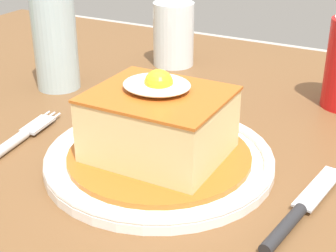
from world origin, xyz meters
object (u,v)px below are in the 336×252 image
(beer_bottle_clear, at_px, (53,22))
(drinking_glass, at_px, (173,39))
(main_plate, at_px, (159,158))
(fork, at_px, (17,139))
(knife, at_px, (295,216))

(beer_bottle_clear, height_order, drinking_glass, beer_bottle_clear)
(main_plate, xyz_separation_m, beer_bottle_clear, (-0.25, 0.14, 0.09))
(main_plate, distance_m, fork, 0.18)
(knife, height_order, beer_bottle_clear, beer_bottle_clear)
(beer_bottle_clear, relative_size, drinking_glass, 2.53)
(knife, bearing_deg, fork, -179.25)
(main_plate, height_order, fork, main_plate)
(beer_bottle_clear, bearing_deg, drinking_glass, 60.03)
(beer_bottle_clear, bearing_deg, knife, -22.18)
(knife, xyz_separation_m, drinking_glass, (-0.31, 0.34, 0.04))
(main_plate, xyz_separation_m, drinking_glass, (-0.15, 0.31, 0.04))
(main_plate, bearing_deg, beer_bottle_clear, 151.38)
(main_plate, distance_m, drinking_glass, 0.35)
(beer_bottle_clear, distance_m, drinking_glass, 0.21)
(fork, relative_size, beer_bottle_clear, 0.53)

